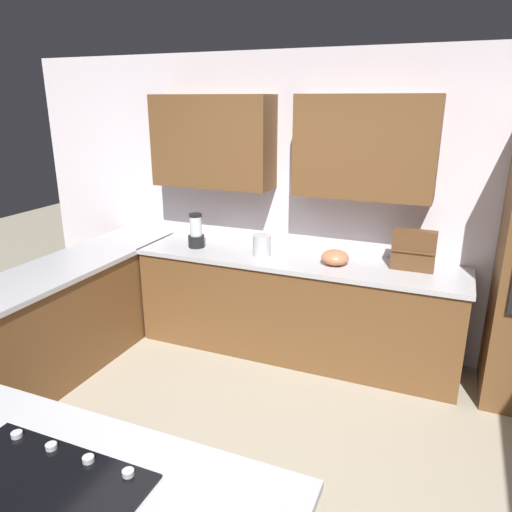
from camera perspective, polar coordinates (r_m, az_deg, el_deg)
The scene contains 12 objects.
ground_plane at distance 3.19m, azimuth -4.59°, elevation -25.65°, with size 14.00×14.00×0.00m, color #9E937F.
wall_back at distance 4.30m, azimuth 6.51°, elevation 7.89°, with size 6.00×0.44×2.60m.
lower_cabinets_back at distance 4.32m, azimuth 4.53°, elevation -6.22°, with size 2.80×0.60×0.86m, color brown.
countertop_back at distance 4.15m, azimuth 4.68°, elevation -0.55°, with size 2.84×0.64×0.04m, color #B2B2B7.
lower_cabinets_side at distance 4.28m, azimuth -23.64°, elevation -8.03°, with size 0.60×2.90×0.86m, color brown.
countertop_side at distance 4.11m, azimuth -24.42°, elevation -2.36°, with size 0.64×2.94×0.04m, color #B2B2B7.
island_top at distance 2.01m, azimuth -25.93°, elevation -25.12°, with size 1.85×0.98×0.04m, color #B2B2B7.
cooktop at distance 2.00m, azimuth -25.92°, elevation -24.45°, with size 0.76×0.56×0.03m.
blender at distance 4.45m, azimuth -7.10°, elevation 2.73°, with size 0.15×0.15×0.32m.
mixing_bowl at distance 4.01m, azimuth 9.33°, elevation -0.16°, with size 0.23×0.23×0.13m, color #CC724C.
spice_rack at distance 4.00m, azimuth 18.14°, elevation 0.64°, with size 0.33×0.11×0.33m.
kettle at distance 4.19m, azimuth 0.69°, elevation 1.30°, with size 0.16×0.16×0.19m, color #B7BABF.
Camera 1 is at (-1.10, 2.03, 2.20)m, focal length 33.83 mm.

